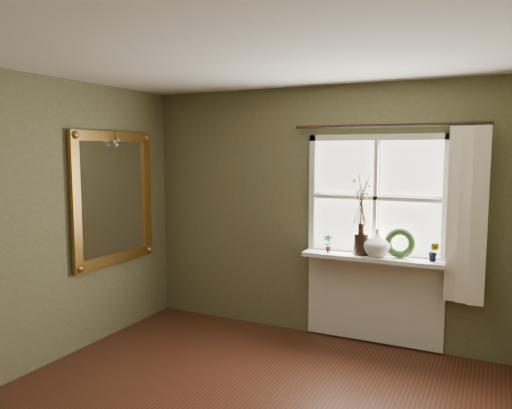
{
  "coord_description": "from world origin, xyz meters",
  "views": [
    {
      "loc": [
        1.63,
        -2.67,
        1.94
      ],
      "look_at": [
        -0.43,
        1.55,
        1.43
      ],
      "focal_mm": 35.0,
      "sensor_mm": 36.0,
      "label": 1
    }
  ],
  "objects_px": {
    "dark_jug": "(361,244)",
    "gilt_mirror": "(114,198)",
    "cream_vase": "(377,243)",
    "wreath": "(400,246)"
  },
  "relations": [
    {
      "from": "dark_jug",
      "to": "cream_vase",
      "type": "bearing_deg",
      "value": 0.0
    },
    {
      "from": "dark_jug",
      "to": "gilt_mirror",
      "type": "relative_size",
      "value": 0.16
    },
    {
      "from": "dark_jug",
      "to": "gilt_mirror",
      "type": "xyz_separation_m",
      "value": [
        -2.4,
        -0.8,
        0.43
      ]
    },
    {
      "from": "cream_vase",
      "to": "gilt_mirror",
      "type": "bearing_deg",
      "value": -162.57
    },
    {
      "from": "cream_vase",
      "to": "wreath",
      "type": "xyz_separation_m",
      "value": [
        0.21,
        0.04,
        -0.02
      ]
    },
    {
      "from": "cream_vase",
      "to": "dark_jug",
      "type": "bearing_deg",
      "value": 180.0
    },
    {
      "from": "cream_vase",
      "to": "gilt_mirror",
      "type": "relative_size",
      "value": 0.2
    },
    {
      "from": "cream_vase",
      "to": "wreath",
      "type": "distance_m",
      "value": 0.21
    },
    {
      "from": "wreath",
      "to": "gilt_mirror",
      "type": "xyz_separation_m",
      "value": [
        -2.77,
        -0.84,
        0.42
      ]
    },
    {
      "from": "dark_jug",
      "to": "cream_vase",
      "type": "relative_size",
      "value": 0.8
    }
  ]
}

